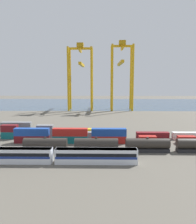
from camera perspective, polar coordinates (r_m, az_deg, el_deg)
The scene contains 27 objects.
ground_plane at distance 121.43m, azimuth 3.12°, elevation -2.46°, with size 420.00×420.00×0.00m, color #5B564C.
harbour_water at distance 218.67m, azimuth 2.12°, elevation 2.14°, with size 400.00×110.00×0.01m, color #384C60.
passenger_train at distance 62.55m, azimuth -11.00°, elevation -10.52°, with size 44.17×3.14×3.90m.
freight_tank_row at distance 72.12m, azimuth 12.24°, elevation -8.04°, with size 76.07×3.09×4.55m.
shipping_container_0 at distance 83.96m, azimuth -16.15°, elevation -6.53°, with size 12.10×2.44×2.60m, color maroon.
shipping_container_1 at distance 83.37m, azimuth -16.22°, elevation -4.80°, with size 12.10×2.44×2.60m, color #1C4299.
shipping_container_2 at distance 81.07m, azimuth -6.93°, elevation -6.78°, with size 12.10×2.44×2.60m, color #146066.
shipping_container_3 at distance 80.46m, azimuth -6.96°, elevation -4.99°, with size 12.10×2.44×2.60m, color #AD211C.
shipping_container_4 at distance 80.38m, azimuth 2.72°, elevation -6.86°, with size 12.10×2.44×2.60m, color #AD211C.
shipping_container_5 at distance 79.76m, azimuth 2.73°, elevation -5.06°, with size 12.10×2.44×2.60m, color #1C4299.
shipping_container_6 at distance 81.93m, azimuth 12.26°, elevation -6.75°, with size 6.04×2.44×2.60m, color #AD211C.
shipping_container_7 at distance 85.61m, azimuth 21.21°, elevation -6.48°, with size 6.04×2.44×2.60m, color #AD211C.
shipping_container_8 at distance 92.83m, azimuth -21.18°, elevation -5.39°, with size 6.04×2.44×2.60m, color #146066.
shipping_container_9 at distance 92.29m, azimuth -21.26°, elevation -3.81°, with size 6.04×2.44×2.60m, color maroon.
shipping_container_10 at distance 88.69m, azimuth -13.05°, elevation -5.66°, with size 6.04×2.44×2.60m, color slate.
shipping_container_11 at distance 88.12m, azimuth -13.11°, elevation -4.01°, with size 6.04×2.44×2.60m, color slate.
shipping_container_12 at distance 86.46m, azimuth -4.32°, elevation -5.82°, with size 12.10×2.44×2.60m, color slate.
shipping_container_13 at distance 86.30m, azimuth 4.66°, elevation -5.85°, with size 6.04×2.44×2.60m, color #197538.
shipping_container_14 at distance 88.22m, azimuth 13.46°, elevation -5.74°, with size 12.10×2.44×2.60m, color maroon.
shipping_container_15 at distance 92.08m, azimuth 21.70°, elevation -5.52°, with size 12.10×2.44×2.60m, color silver.
shipping_container_16 at distance 98.09m, azimuth -19.66°, elevation -4.62°, with size 12.10×2.44×2.60m, color #146066.
shipping_container_17 at distance 97.59m, azimuth -19.73°, elevation -3.13°, with size 12.10×2.44×2.60m, color slate.
shipping_container_18 at distance 94.25m, azimuth -11.98°, elevation -4.83°, with size 12.10×2.44×2.60m, color gold.
shipping_container_19 at distance 92.21m, azimuth -3.79°, elevation -4.95°, with size 12.10×2.44×2.60m, color gold.
shipping_container_20 at distance 92.10m, azimuth 4.59°, elevation -4.98°, with size 6.04×2.44×2.60m, color #197538.
gantry_crane_west at distance 173.08m, azimuth -4.35°, elevation 10.31°, with size 18.33×33.94×48.85m.
gantry_crane_central at distance 174.18m, azimuth 5.91°, elevation 10.64°, with size 16.30×41.67×50.48m.
Camera 1 is at (-4.77, -79.38, 21.69)m, focal length 36.56 mm.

